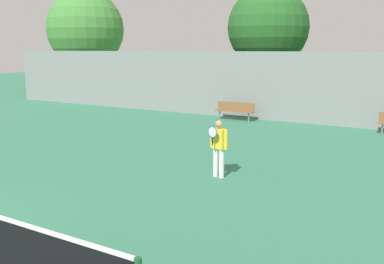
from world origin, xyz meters
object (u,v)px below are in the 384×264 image
object	(u,v)px
tennis_player	(219,145)
tree_green_broad	(268,28)
bench_courtside_far	(235,109)
tree_dark_dense	(85,29)

from	to	relation	value
tennis_player	tree_green_broad	size ratio (longest dim) A/B	0.22
bench_courtside_far	tennis_player	bearing A→B (deg)	-66.26
tree_green_broad	tree_dark_dense	bearing A→B (deg)	171.09
tree_green_broad	tree_dark_dense	xyz separation A→B (m)	(-17.12, 2.68, 0.41)
tree_dark_dense	bench_courtside_far	bearing A→B (deg)	-23.90
bench_courtside_far	tree_green_broad	xyz separation A→B (m)	(-0.47, 5.11, 4.13)
bench_courtside_far	tree_green_broad	size ratio (longest dim) A/B	0.28
tennis_player	tree_green_broad	bearing A→B (deg)	117.26
tree_green_broad	bench_courtside_far	bearing A→B (deg)	-84.71
tennis_player	bench_courtside_far	xyz separation A→B (m)	(-4.08, 9.29, -0.33)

